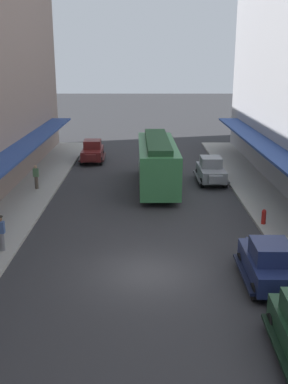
{
  "coord_description": "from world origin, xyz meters",
  "views": [
    {
      "loc": [
        -0.07,
        -17.43,
        8.72
      ],
      "look_at": [
        0.0,
        6.0,
        1.8
      ],
      "focal_mm": 42.65,
      "sensor_mm": 36.0,
      "label": 1
    }
  ],
  "objects_px": {
    "pedestrian_2": "(0,233)",
    "streetcar": "(156,161)",
    "parked_car_2": "(267,262)",
    "pedestrian_1": "(35,177)",
    "parked_car_3": "(91,151)",
    "fire_hydrant": "(262,216)",
    "parked_car_1": "(210,170)"
  },
  "relations": [
    {
      "from": "parked_car_3",
      "to": "pedestrian_2",
      "type": "distance_m",
      "value": 19.64
    },
    {
      "from": "parked_car_2",
      "to": "fire_hydrant",
      "type": "xyz_separation_m",
      "value": [
        1.46,
        6.46,
        -0.38
      ]
    },
    {
      "from": "parked_car_3",
      "to": "streetcar",
      "type": "xyz_separation_m",
      "value": [
        5.4,
        -8.33,
        0.96
      ]
    },
    {
      "from": "parked_car_1",
      "to": "parked_car_2",
      "type": "bearing_deg",
      "value": -89.61
    },
    {
      "from": "parked_car_3",
      "to": "streetcar",
      "type": "height_order",
      "value": "streetcar"
    },
    {
      "from": "parked_car_2",
      "to": "pedestrian_1",
      "type": "relative_size",
      "value": 2.61
    },
    {
      "from": "parked_car_2",
      "to": "parked_car_3",
      "type": "relative_size",
      "value": 1.0
    },
    {
      "from": "parked_car_2",
      "to": "pedestrian_2",
      "type": "relative_size",
      "value": 2.56
    },
    {
      "from": "parked_car_1",
      "to": "fire_hydrant",
      "type": "distance_m",
      "value": 9.16
    },
    {
      "from": "pedestrian_1",
      "to": "pedestrian_2",
      "type": "distance_m",
      "value": 10.38
    },
    {
      "from": "parked_car_2",
      "to": "pedestrian_2",
      "type": "xyz_separation_m",
      "value": [
        -11.51,
        2.94,
        0.07
      ]
    },
    {
      "from": "parked_car_1",
      "to": "pedestrian_2",
      "type": "height_order",
      "value": "parked_car_1"
    },
    {
      "from": "parked_car_3",
      "to": "parked_car_2",
      "type": "bearing_deg",
      "value": -67.21
    },
    {
      "from": "parked_car_1",
      "to": "fire_hydrant",
      "type": "bearing_deg",
      "value": -80.13
    },
    {
      "from": "parked_car_1",
      "to": "streetcar",
      "type": "relative_size",
      "value": 0.44
    },
    {
      "from": "parked_car_1",
      "to": "parked_car_3",
      "type": "height_order",
      "value": "same"
    },
    {
      "from": "parked_car_3",
      "to": "fire_hydrant",
      "type": "bearing_deg",
      "value": -55.74
    },
    {
      "from": "parked_car_2",
      "to": "pedestrian_1",
      "type": "height_order",
      "value": "parked_car_2"
    },
    {
      "from": "parked_car_2",
      "to": "fire_hydrant",
      "type": "distance_m",
      "value": 6.63
    },
    {
      "from": "streetcar",
      "to": "parked_car_3",
      "type": "bearing_deg",
      "value": 122.95
    },
    {
      "from": "parked_car_3",
      "to": "pedestrian_2",
      "type": "bearing_deg",
      "value": -96.06
    },
    {
      "from": "parked_car_1",
      "to": "fire_hydrant",
      "type": "height_order",
      "value": "parked_car_1"
    },
    {
      "from": "parked_car_1",
      "to": "pedestrian_2",
      "type": "bearing_deg",
      "value": -132.29
    },
    {
      "from": "parked_car_1",
      "to": "pedestrian_1",
      "type": "distance_m",
      "value": 12.35
    },
    {
      "from": "streetcar",
      "to": "pedestrian_2",
      "type": "relative_size",
      "value": 5.78
    },
    {
      "from": "parked_car_2",
      "to": "parked_car_3",
      "type": "xyz_separation_m",
      "value": [
        -9.44,
        22.46,
        0.0
      ]
    },
    {
      "from": "parked_car_1",
      "to": "fire_hydrant",
      "type": "xyz_separation_m",
      "value": [
        1.57,
        -9.02,
        -0.38
      ]
    },
    {
      "from": "pedestrian_2",
      "to": "streetcar",
      "type": "bearing_deg",
      "value": 56.28
    },
    {
      "from": "pedestrian_1",
      "to": "streetcar",
      "type": "bearing_deg",
      "value": 5.81
    },
    {
      "from": "parked_car_2",
      "to": "parked_car_3",
      "type": "distance_m",
      "value": 24.36
    },
    {
      "from": "parked_car_3",
      "to": "fire_hydrant",
      "type": "height_order",
      "value": "parked_car_3"
    },
    {
      "from": "parked_car_2",
      "to": "streetcar",
      "type": "bearing_deg",
      "value": 105.95
    }
  ]
}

